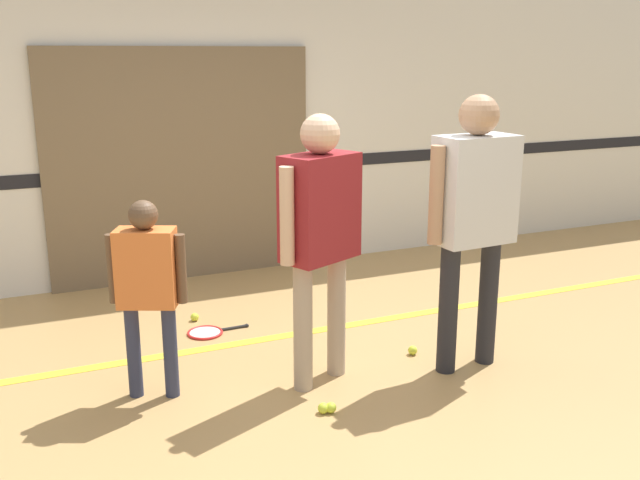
{
  "coord_description": "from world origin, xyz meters",
  "views": [
    {
      "loc": [
        -1.56,
        -4.01,
        2.1
      ],
      "look_at": [
        0.17,
        -0.06,
        0.96
      ],
      "focal_mm": 40.0,
      "sensor_mm": 36.0,
      "label": 1
    }
  ],
  "objects_px": {
    "tennis_ball_stray_left": "(323,408)",
    "person_instructor": "(320,221)",
    "tennis_ball_by_spare_racket": "(195,317)",
    "person_student_left": "(147,278)",
    "person_student_right": "(474,204)",
    "racket_spare_on_floor": "(208,332)",
    "tennis_ball_stray_right": "(413,350)",
    "tennis_ball_near_instructor": "(331,408)"
  },
  "relations": [
    {
      "from": "person_student_left",
      "to": "tennis_ball_stray_left",
      "type": "xyz_separation_m",
      "value": [
        0.88,
        -0.64,
        -0.75
      ]
    },
    {
      "from": "person_instructor",
      "to": "racket_spare_on_floor",
      "type": "distance_m",
      "value": 1.6
    },
    {
      "from": "person_student_left",
      "to": "tennis_ball_stray_right",
      "type": "xyz_separation_m",
      "value": [
        1.82,
        -0.11,
        -0.75
      ]
    },
    {
      "from": "tennis_ball_stray_left",
      "to": "person_instructor",
      "type": "bearing_deg",
      "value": 68.79
    },
    {
      "from": "racket_spare_on_floor",
      "to": "tennis_ball_near_instructor",
      "type": "height_order",
      "value": "tennis_ball_near_instructor"
    },
    {
      "from": "tennis_ball_by_spare_racket",
      "to": "person_instructor",
      "type": "bearing_deg",
      "value": -70.32
    },
    {
      "from": "tennis_ball_by_spare_racket",
      "to": "tennis_ball_stray_right",
      "type": "relative_size",
      "value": 1.0
    },
    {
      "from": "person_student_left",
      "to": "person_student_right",
      "type": "bearing_deg",
      "value": 12.37
    },
    {
      "from": "tennis_ball_stray_left",
      "to": "tennis_ball_stray_right",
      "type": "height_order",
      "value": "same"
    },
    {
      "from": "person_instructor",
      "to": "racket_spare_on_floor",
      "type": "height_order",
      "value": "person_instructor"
    },
    {
      "from": "person_student_left",
      "to": "tennis_ball_stray_right",
      "type": "height_order",
      "value": "person_student_left"
    },
    {
      "from": "person_student_right",
      "to": "racket_spare_on_floor",
      "type": "height_order",
      "value": "person_student_right"
    },
    {
      "from": "person_student_left",
      "to": "tennis_ball_stray_left",
      "type": "height_order",
      "value": "person_student_left"
    },
    {
      "from": "racket_spare_on_floor",
      "to": "tennis_ball_stray_left",
      "type": "xyz_separation_m",
      "value": [
        0.31,
        -1.5,
        0.02
      ]
    },
    {
      "from": "racket_spare_on_floor",
      "to": "tennis_ball_stray_right",
      "type": "relative_size",
      "value": 7.5
    },
    {
      "from": "tennis_ball_stray_left",
      "to": "tennis_ball_stray_right",
      "type": "distance_m",
      "value": 1.07
    },
    {
      "from": "tennis_ball_near_instructor",
      "to": "tennis_ball_by_spare_racket",
      "type": "bearing_deg",
      "value": 101.83
    },
    {
      "from": "tennis_ball_by_spare_racket",
      "to": "tennis_ball_stray_right",
      "type": "bearing_deg",
      "value": -45.16
    },
    {
      "from": "racket_spare_on_floor",
      "to": "tennis_ball_by_spare_racket",
      "type": "height_order",
      "value": "tennis_ball_by_spare_racket"
    },
    {
      "from": "racket_spare_on_floor",
      "to": "tennis_ball_by_spare_racket",
      "type": "distance_m",
      "value": 0.3
    },
    {
      "from": "tennis_ball_by_spare_racket",
      "to": "racket_spare_on_floor",
      "type": "bearing_deg",
      "value": -85.07
    },
    {
      "from": "person_student_right",
      "to": "tennis_ball_stray_right",
      "type": "relative_size",
      "value": 27.99
    },
    {
      "from": "person_student_left",
      "to": "person_student_right",
      "type": "distance_m",
      "value": 2.13
    },
    {
      "from": "person_student_right",
      "to": "tennis_ball_stray_right",
      "type": "bearing_deg",
      "value": -56.06
    },
    {
      "from": "person_instructor",
      "to": "person_student_right",
      "type": "relative_size",
      "value": 0.94
    },
    {
      "from": "person_student_left",
      "to": "tennis_ball_by_spare_racket",
      "type": "bearing_deg",
      "value": 88.82
    },
    {
      "from": "person_student_right",
      "to": "tennis_ball_near_instructor",
      "type": "relative_size",
      "value": 27.99
    },
    {
      "from": "person_student_left",
      "to": "person_student_right",
      "type": "xyz_separation_m",
      "value": [
        2.05,
        -0.42,
        0.36
      ]
    },
    {
      "from": "person_instructor",
      "to": "tennis_ball_near_instructor",
      "type": "relative_size",
      "value": 26.45
    },
    {
      "from": "person_student_left",
      "to": "tennis_ball_stray_right",
      "type": "bearing_deg",
      "value": 20.4
    },
    {
      "from": "tennis_ball_stray_right",
      "to": "tennis_ball_stray_left",
      "type": "bearing_deg",
      "value": -150.67
    },
    {
      "from": "person_instructor",
      "to": "tennis_ball_near_instructor",
      "type": "xyz_separation_m",
      "value": [
        -0.12,
        -0.43,
        -1.05
      ]
    },
    {
      "from": "person_instructor",
      "to": "person_student_right",
      "type": "bearing_deg",
      "value": -34.69
    },
    {
      "from": "person_student_right",
      "to": "tennis_ball_by_spare_racket",
      "type": "xyz_separation_m",
      "value": [
        -1.51,
        1.59,
        -1.11
      ]
    },
    {
      "from": "person_instructor",
      "to": "person_student_right",
      "type": "height_order",
      "value": "person_student_right"
    },
    {
      "from": "tennis_ball_by_spare_racket",
      "to": "tennis_ball_stray_left",
      "type": "distance_m",
      "value": 1.83
    },
    {
      "from": "tennis_ball_near_instructor",
      "to": "tennis_ball_by_spare_racket",
      "type": "distance_m",
      "value": 1.85
    },
    {
      "from": "person_instructor",
      "to": "tennis_ball_stray_right",
      "type": "distance_m",
      "value": 1.31
    },
    {
      "from": "person_student_left",
      "to": "tennis_ball_by_spare_racket",
      "type": "height_order",
      "value": "person_student_left"
    },
    {
      "from": "person_instructor",
      "to": "tennis_ball_by_spare_racket",
      "type": "distance_m",
      "value": 1.81
    },
    {
      "from": "person_student_right",
      "to": "tennis_ball_by_spare_racket",
      "type": "bearing_deg",
      "value": -49.88
    },
    {
      "from": "tennis_ball_stray_left",
      "to": "person_student_left",
      "type": "bearing_deg",
      "value": 144.02
    }
  ]
}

